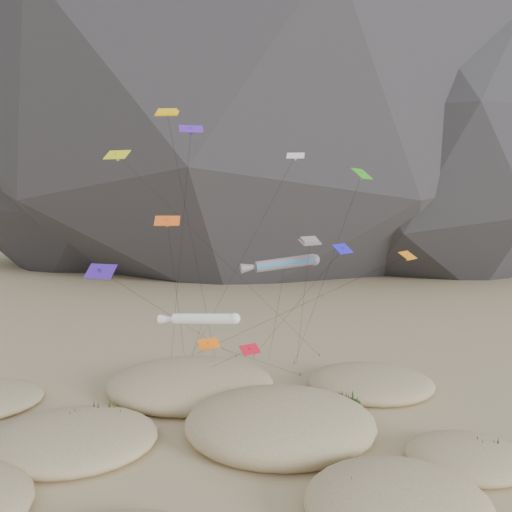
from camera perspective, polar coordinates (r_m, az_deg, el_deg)
The scene contains 10 objects.
ground at distance 38.66m, azimuth -4.05°, elevation -23.41°, with size 500.00×500.00×0.00m, color #CCB789.
rock_headland at distance 161.33m, azimuth 0.53°, elevation 25.87°, with size 226.37×148.64×177.50m.
dunes at distance 43.19m, azimuth -6.07°, elevation -18.94°, with size 52.02×36.65×4.32m.
dune_grass at distance 41.64m, azimuth -6.07°, elevation -19.79°, with size 44.45×27.01×1.54m.
kite_stakes at distance 59.77m, azimuth -1.26°, elevation -12.14°, with size 17.91×6.93×0.30m.
rainbow_tube_kite at distance 47.22m, azimuth 3.05°, elevation -0.85°, with size 7.73×13.20×14.09m.
white_tube_kite at distance 42.50m, azimuth -6.39°, elevation -7.15°, with size 7.19×17.36×10.00m.
orange_parafoil at distance 51.20m, azimuth -10.04°, elevation 15.35°, with size 5.38×7.17×28.09m.
multi_parafoil at distance 45.68m, azimuth 6.17°, elevation 1.50°, with size 2.28×12.85×15.92m.
delta_kites at distance 44.38m, azimuth -1.88°, elevation 2.90°, with size 28.90×21.15×25.75m.
Camera 1 is at (1.79, -33.45, 19.29)m, focal length 35.00 mm.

